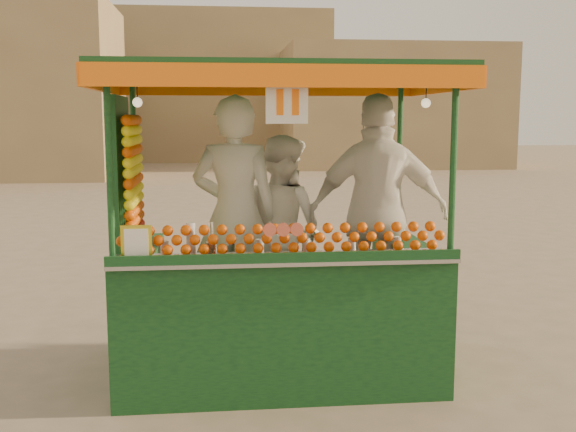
{
  "coord_description": "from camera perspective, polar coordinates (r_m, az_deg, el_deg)",
  "views": [
    {
      "loc": [
        -0.48,
        -5.12,
        2.03
      ],
      "look_at": [
        0.08,
        0.13,
        1.27
      ],
      "focal_mm": 42.55,
      "sensor_mm": 36.0,
      "label": 1
    }
  ],
  "objects": [
    {
      "name": "building_center",
      "position": [
        35.18,
        -8.67,
        10.46
      ],
      "size": [
        14.0,
        7.0,
        7.0
      ],
      "primitive_type": "cube",
      "color": "#9A8357",
      "rests_on": "ground"
    },
    {
      "name": "building_right",
      "position": [
        30.07,
        8.45,
        8.97
      ],
      "size": [
        9.0,
        6.0,
        5.0
      ],
      "primitive_type": "cube",
      "color": "#9A8357",
      "rests_on": "ground"
    },
    {
      "name": "vendor_middle",
      "position": [
        5.81,
        -0.49,
        -1.17
      ],
      "size": [
        0.97,
        0.99,
        1.61
      ],
      "rotation": [
        0.0,
        0.0,
        2.27
      ],
      "color": "white",
      "rests_on": "ground"
    },
    {
      "name": "ground",
      "position": [
        5.53,
        -0.68,
        -13.36
      ],
      "size": [
        90.0,
        90.0,
        0.0
      ],
      "primitive_type": "plane",
      "color": "#706350",
      "rests_on": "ground"
    },
    {
      "name": "juice_cart",
      "position": [
        5.32,
        -1.53,
        -5.3
      ],
      "size": [
        2.66,
        1.72,
        2.41
      ],
      "color": "#0D3319",
      "rests_on": "ground"
    },
    {
      "name": "vendor_right",
      "position": [
        5.64,
        7.57,
        0.21
      ],
      "size": [
        1.18,
        0.59,
        1.95
      ],
      "rotation": [
        0.0,
        0.0,
        3.04
      ],
      "color": "white",
      "rests_on": "ground"
    },
    {
      "name": "vendor_left",
      "position": [
        5.57,
        -4.45,
        0.09
      ],
      "size": [
        0.79,
        0.6,
        1.93
      ],
      "rotation": [
        0.0,
        0.0,
        2.93
      ],
      "color": "white",
      "rests_on": "ground"
    }
  ]
}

